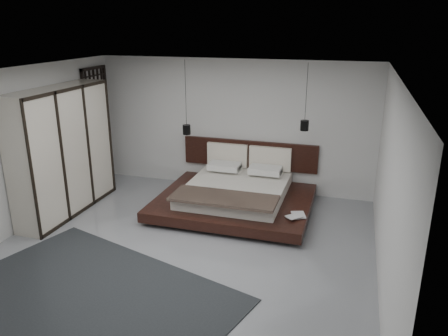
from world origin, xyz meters
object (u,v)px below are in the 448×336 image
(bed, at_px, (236,194))
(pendant_right, at_px, (305,125))
(lattice_screen, at_px, (98,127))
(wardrobe, at_px, (63,151))
(rug, at_px, (82,303))
(pendant_left, at_px, (187,129))

(bed, distance_m, pendant_right, 1.87)
(lattice_screen, distance_m, pendant_right, 4.55)
(wardrobe, distance_m, rug, 3.43)
(lattice_screen, bearing_deg, wardrobe, -81.14)
(bed, relative_size, pendant_right, 2.33)
(pendant_right, relative_size, wardrobe, 0.51)
(pendant_right, height_order, wardrobe, pendant_right)
(lattice_screen, bearing_deg, rug, -61.78)
(lattice_screen, xyz_separation_m, rug, (2.23, -4.15, -1.29))
(rug, bearing_deg, lattice_screen, 118.22)
(wardrobe, bearing_deg, rug, -52.08)
(bed, height_order, rug, bed)
(bed, height_order, wardrobe, wardrobe)
(lattice_screen, distance_m, bed, 3.52)
(wardrobe, relative_size, rug, 0.64)
(bed, xyz_separation_m, wardrobe, (-3.08, -1.07, 0.90))
(lattice_screen, bearing_deg, pendant_left, -1.98)
(bed, bearing_deg, rug, -107.07)
(pendant_left, distance_m, rug, 4.31)
(pendant_right, distance_m, wardrobe, 4.57)
(pendant_right, bearing_deg, pendant_left, 180.00)
(pendant_right, relative_size, rug, 0.33)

